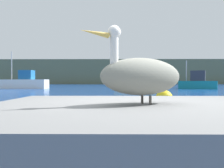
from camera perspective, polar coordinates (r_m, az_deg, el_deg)
name	(u,v)px	position (r m, az deg, el deg)	size (l,w,h in m)	color
ground_plane	(141,156)	(3.52, 7.24, -17.17)	(260.00, 260.00, 0.00)	navy
hillside_backdrop	(116,72)	(77.57, 1.02, 2.89)	(140.00, 10.76, 7.84)	#5B664C
pier_dock	(142,140)	(2.76, 7.46, -13.41)	(3.61, 2.98, 0.82)	slate
pelican	(141,75)	(2.67, 7.25, 2.09)	(1.24, 0.90, 0.86)	gray
fishing_boat_yellow	(135,82)	(39.03, 5.70, 0.56)	(7.02, 3.71, 4.61)	yellow
fishing_boat_teal	(198,82)	(32.66, 20.30, 0.40)	(4.92, 3.20, 3.82)	teal
fishing_boat_white	(25,82)	(34.45, -20.57, 0.38)	(6.42, 2.43, 5.17)	white
mooring_buoy	(164,99)	(9.70, 12.68, -3.54)	(0.71, 0.71, 0.71)	yellow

